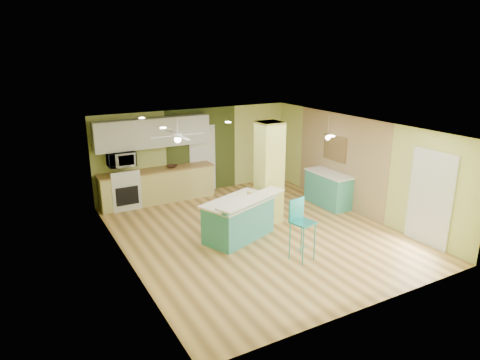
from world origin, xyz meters
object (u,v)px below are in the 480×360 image
bar_stool (300,220)px  peninsula (239,218)px  canister (250,194)px  fruit_bowl (172,166)px  side_counter (328,189)px

bar_stool → peninsula: bearing=100.3°
bar_stool → canister: bar_stool is taller
peninsula → bar_stool: size_ratio=1.64×
canister → bar_stool: bearing=-78.6°
fruit_bowl → canister: (0.68, -3.19, 0.01)m
side_counter → peninsula: bearing=-167.2°
peninsula → fruit_bowl: 3.28m
side_counter → canister: 3.01m
bar_stool → fruit_bowl: size_ratio=4.23×
peninsula → side_counter: size_ratio=1.45×
peninsula → side_counter: peninsula is taller
bar_stool → canister: 1.52m
fruit_bowl → canister: canister is taller
peninsula → fruit_bowl: bearing=75.3°
bar_stool → fruit_bowl: (-0.98, 4.67, 0.13)m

